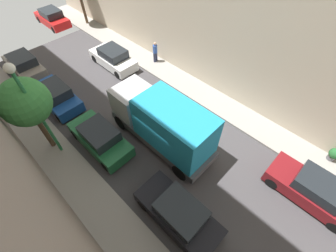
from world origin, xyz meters
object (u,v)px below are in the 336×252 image
Objects in this scene: parked_car_left_5 at (24,65)px; delivery_truck at (163,123)px; parked_car_left_4 at (56,96)px; lamp_post at (31,102)px; street_tree_2 at (25,103)px; pedestrian at (155,51)px; parked_car_right_3 at (52,18)px; parked_car_left_2 at (179,214)px; parked_car_right_1 at (313,190)px; potted_plant_0 at (334,154)px; parked_car_right_2 at (113,58)px; parked_car_left_3 at (100,138)px.

delivery_truck reaches higher than parked_car_left_5.
lamp_post reaches higher than parked_car_left_4.
street_tree_2 is at bearing 136.55° from delivery_truck.
delivery_truck is at bearing -70.44° from parked_car_left_4.
pedestrian is (8.06, -1.30, 0.35)m from parked_car_left_4.
parked_car_left_2 is at bearing -103.68° from parked_car_right_3.
lamp_post is (-1.90, 7.51, 3.27)m from parked_car_left_2.
parked_car_left_5 is 1.00× the size of parked_car_right_1.
parked_car_right_2 is at bearing 100.54° from potted_plant_0.
parked_car_right_3 is 18.74m from delivery_truck.
parked_car_left_5 is at bearing 90.00° from parked_car_left_4.
lamp_post is (-1.90, -8.77, 3.27)m from parked_car_left_5.
lamp_post is (-7.30, -4.59, 3.27)m from parked_car_right_2.
parked_car_left_5 is 21.90m from potted_plant_0.
delivery_truck is at bearing 109.65° from parked_car_right_1.
delivery_truck is at bearing 53.65° from parked_car_left_2.
parked_car_right_3 is (5.40, 10.92, 0.00)m from parked_car_left_4.
lamp_post is at bearing 144.54° from parked_car_left_3.
delivery_truck reaches higher than parked_car_left_3.
parked_car_left_3 and parked_car_right_1 have the same top height.
delivery_truck is 6.38m from lamp_post.
parked_car_right_3 is at bearing 90.00° from parked_car_right_2.
potted_plant_0 is at bearing -53.25° from delivery_truck.
parked_car_right_2 is at bearing 8.76° from parked_car_left_4.
lamp_post reaches higher than parked_car_left_5.
parked_car_left_2 is 4.68m from delivery_truck.
delivery_truck is at bearing -98.30° from parked_car_right_3.
parked_car_left_2 is at bearing -114.05° from parked_car_right_2.
parked_car_left_2 is 1.00× the size of parked_car_right_3.
parked_car_left_4 is at bearing 63.18° from lamp_post.
parked_car_right_3 is (0.00, 26.08, 0.00)m from parked_car_right_1.
parked_car_left_4 is at bearing 56.39° from street_tree_2.
parked_car_right_3 is at bearing 81.70° from delivery_truck.
lamp_post is at bearing 104.20° from parked_car_left_2.
parked_car_right_2 is 0.89× the size of street_tree_2.
parked_car_left_3 is at bearing -154.68° from pedestrian.
pedestrian is 10.66m from lamp_post.
potted_plant_0 is 15.76m from lamp_post.
parked_car_right_1 reaches higher than potted_plant_0.
parked_car_left_4 is 17.37m from potted_plant_0.
pedestrian is (2.66, -2.13, 0.35)m from parked_car_right_2.
potted_plant_0 is at bearing -88.65° from pedestrian.
potted_plant_0 is at bearing -83.48° from parked_car_right_3.
parked_car_left_3 is 1.00× the size of parked_car_right_2.
parked_car_left_3 is 2.44× the size of pedestrian.
parked_car_right_1 is 0.71× the size of lamp_post.
parked_car_right_1 is 2.99m from potted_plant_0.
parked_car_left_4 reaches higher than potted_plant_0.
delivery_truck is (2.70, 3.67, 1.07)m from parked_car_left_2.
parked_car_left_3 and parked_car_right_2 have the same top height.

